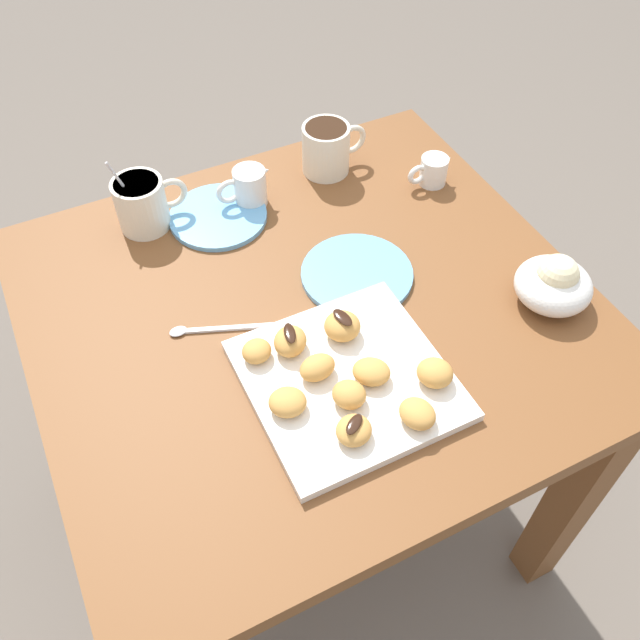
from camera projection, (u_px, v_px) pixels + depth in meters
name	position (u px, v px, depth m)	size (l,w,h in m)	color
ground_plane	(314.00, 503.00, 1.66)	(8.00, 8.00, 0.00)	#665B51
dining_table	(312.00, 359.00, 1.21)	(0.88, 0.83, 0.73)	brown
pastry_plate_square	(347.00, 380.00, 1.00)	(0.28, 0.28, 0.02)	white
coffee_mug_cream_left	(142.00, 202.00, 1.19)	(0.13, 0.09, 0.15)	silver
coffee_mug_cream_right	(327.00, 147.00, 1.29)	(0.13, 0.09, 0.10)	silver
cream_pitcher_white	(249.00, 186.00, 1.24)	(0.10, 0.06, 0.07)	white
ice_cream_bowl	(554.00, 283.00, 1.08)	(0.12, 0.12, 0.09)	white
chocolate_sauce_pitcher	(433.00, 169.00, 1.28)	(0.09, 0.05, 0.06)	white
saucer_sky_left	(218.00, 216.00, 1.23)	(0.18, 0.18, 0.01)	#66A8DB
saucer_sky_right	(357.00, 274.00, 1.14)	(0.19, 0.19, 0.01)	#66A8DB
loose_spoon_near_saucer	(209.00, 329.00, 1.06)	(0.16, 0.07, 0.01)	silver
beignet_0	(435.00, 373.00, 0.97)	(0.05, 0.05, 0.03)	#D19347
beignet_1	(417.00, 414.00, 0.93)	(0.05, 0.05, 0.03)	#D19347
beignet_2	(349.00, 395.00, 0.95)	(0.05, 0.05, 0.03)	#D19347
beignet_3	(290.00, 341.00, 1.01)	(0.06, 0.05, 0.04)	#D19347
chocolate_drizzle_3	(290.00, 333.00, 1.00)	(0.04, 0.02, 0.01)	black
beignet_4	(354.00, 430.00, 0.92)	(0.05, 0.05, 0.03)	#D19347
chocolate_drizzle_4	(354.00, 424.00, 0.90)	(0.04, 0.02, 0.01)	black
beignet_5	(371.00, 372.00, 0.98)	(0.06, 0.05, 0.03)	#D19347
beignet_6	(317.00, 367.00, 0.98)	(0.04, 0.06, 0.03)	#D19347
beignet_7	(257.00, 351.00, 1.00)	(0.05, 0.04, 0.03)	#D19347
beignet_8	(288.00, 402.00, 0.94)	(0.05, 0.05, 0.03)	#D19347
beignet_9	(342.00, 326.00, 1.03)	(0.06, 0.06, 0.04)	#D19347
chocolate_drizzle_9	(343.00, 317.00, 1.01)	(0.04, 0.02, 0.01)	black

